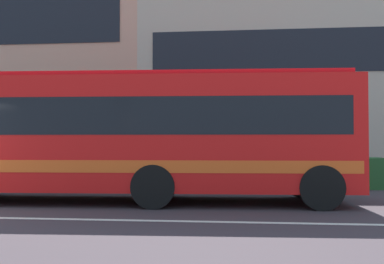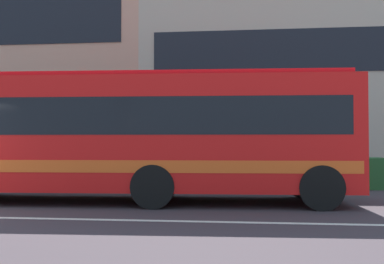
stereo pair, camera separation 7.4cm
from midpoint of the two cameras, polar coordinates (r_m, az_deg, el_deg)
The scene contains 3 objects.
hedge_row_far at distance 15.23m, azimuth -7.67°, elevation -5.14°, with size 16.77×1.10×1.00m, color #26592A.
apartment_block_right at distance 25.55m, azimuth 16.42°, elevation 5.95°, with size 18.02×11.57×9.49m.
transit_bus at distance 11.11m, azimuth -7.40°, elevation -0.09°, with size 10.91×2.94×3.17m.
Camera 2 is at (7.24, -8.22, 1.49)m, focal length 40.72 mm.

